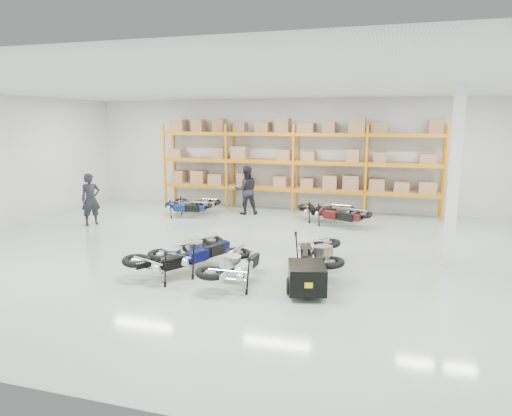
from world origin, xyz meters
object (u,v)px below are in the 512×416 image
(moto_silver_left, at_px, (235,259))
(trailer, at_px, (307,278))
(moto_black_far_left, at_px, (173,252))
(moto_back_a, at_px, (186,204))
(person_back, at_px, (246,190))
(moto_back_b, at_px, (196,200))
(moto_back_d, at_px, (340,210))
(person_left, at_px, (91,199))
(moto_touring_right, at_px, (319,248))
(moto_back_c, at_px, (325,207))
(moto_blue_centre, at_px, (194,245))

(moto_silver_left, xyz_separation_m, trailer, (1.68, -0.24, -0.18))
(moto_black_far_left, relative_size, moto_back_a, 1.18)
(person_back, bearing_deg, moto_back_a, 3.11)
(moto_back_b, bearing_deg, moto_back_a, 169.84)
(moto_back_d, height_order, person_left, person_left)
(moto_touring_right, xyz_separation_m, trailer, (-0.00, -1.60, -0.21))
(moto_back_a, bearing_deg, moto_black_far_left, -161.70)
(moto_black_far_left, distance_m, moto_back_b, 7.55)
(moto_back_d, bearing_deg, moto_back_c, 67.23)
(moto_touring_right, distance_m, moto_back_a, 7.73)
(moto_blue_centre, distance_m, moto_touring_right, 3.05)
(moto_blue_centre, height_order, moto_silver_left, moto_blue_centre)
(trailer, bearing_deg, moto_back_d, 75.82)
(moto_touring_right, distance_m, moto_back_b, 8.23)
(trailer, relative_size, person_left, 0.91)
(moto_silver_left, bearing_deg, moto_touring_right, -137.60)
(moto_blue_centre, distance_m, moto_back_d, 6.47)
(moto_touring_right, bearing_deg, moto_back_a, 129.84)
(moto_back_a, height_order, person_left, person_left)
(moto_back_b, height_order, moto_back_d, moto_back_d)
(moto_silver_left, distance_m, person_back, 7.87)
(moto_black_far_left, distance_m, moto_back_c, 7.48)
(moto_black_far_left, xyz_separation_m, moto_back_c, (2.63, 7.00, -0.04))
(moto_back_c, relative_size, person_left, 1.00)
(moto_blue_centre, xyz_separation_m, moto_back_b, (-2.83, 6.49, -0.10))
(moto_blue_centre, xyz_separation_m, person_back, (-0.85, 6.86, 0.34))
(moto_silver_left, distance_m, moto_touring_right, 2.17)
(moto_silver_left, height_order, trailer, moto_silver_left)
(moto_black_far_left, xyz_separation_m, moto_back_d, (3.21, 6.39, -0.02))
(moto_silver_left, bearing_deg, person_back, -70.82)
(moto_blue_centre, relative_size, person_back, 1.05)
(moto_blue_centre, height_order, moto_back_c, moto_blue_centre)
(moto_silver_left, distance_m, moto_back_c, 7.17)
(moto_touring_right, relative_size, moto_back_a, 1.20)
(moto_silver_left, bearing_deg, moto_back_c, -95.02)
(moto_silver_left, bearing_deg, moto_back_b, -56.78)
(person_left, relative_size, person_back, 0.96)
(moto_touring_right, bearing_deg, moto_silver_left, -150.37)
(moto_back_b, xyz_separation_m, person_left, (-2.69, -2.98, 0.40))
(moto_back_d, xyz_separation_m, person_left, (-8.44, -2.26, 0.34))
(moto_blue_centre, height_order, person_back, person_back)
(moto_black_far_left, xyz_separation_m, moto_touring_right, (3.26, 1.28, 0.01))
(moto_back_c, height_order, moto_back_d, moto_back_d)
(moto_back_b, xyz_separation_m, moto_back_d, (5.75, -0.72, 0.06))
(moto_touring_right, bearing_deg, moto_back_d, 81.24)
(moto_touring_right, height_order, moto_back_c, moto_touring_right)
(moto_silver_left, distance_m, moto_back_a, 7.65)
(moto_back_a, distance_m, moto_back_d, 5.80)
(moto_blue_centre, distance_m, moto_back_b, 7.09)
(moto_black_far_left, bearing_deg, moto_silver_left, -152.56)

